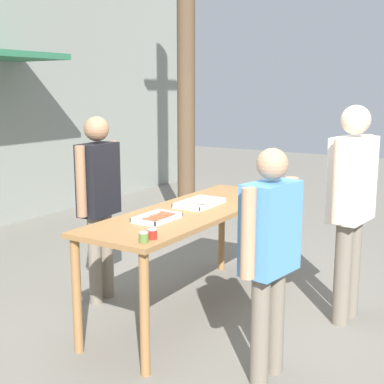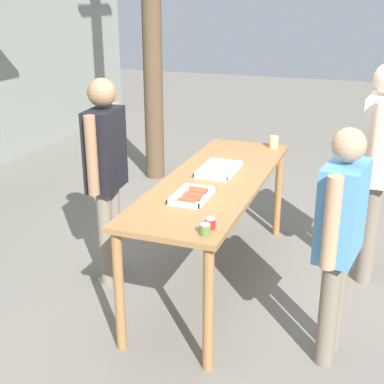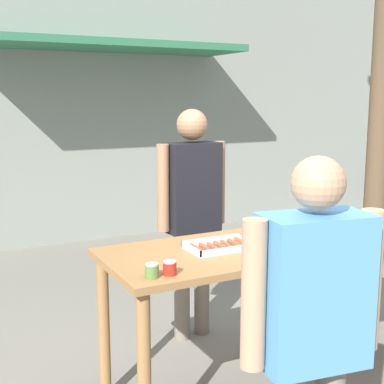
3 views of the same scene
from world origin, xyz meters
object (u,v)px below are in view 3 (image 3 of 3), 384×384
Objects in this scene: food_tray_buns at (306,233)px; person_customer_holding_hotdog at (312,321)px; condiment_jar_ketchup at (170,268)px; food_tray_sausages at (220,246)px; person_server_behind_table at (192,203)px; condiment_jar_mustard at (152,271)px.

food_tray_buns is 0.29× the size of person_customer_holding_hotdog.
condiment_jar_ketchup is (-1.10, -0.29, 0.02)m from food_tray_buns.
person_customer_holding_hotdog reaches higher than food_tray_buns.
person_customer_holding_hotdog is at bearing -128.21° from food_tray_buns.
person_server_behind_table is at bearing 73.59° from food_tray_sausages.
condiment_jar_mustard is at bearing -129.93° from person_server_behind_table.
condiment_jar_mustard is 0.04× the size of person_server_behind_table.
food_tray_sausages is at bearing -92.42° from person_customer_holding_hotdog.
food_tray_buns is 6.54× the size of condiment_jar_ketchup.
food_tray_sausages is 5.34× the size of condiment_jar_mustard.
person_server_behind_table is 1.96m from person_customer_holding_hotdog.
person_server_behind_table is at bearing 115.05° from food_tray_buns.
food_tray_sausages is at bearing -179.98° from food_tray_buns.
food_tray_sausages is at bearing -110.84° from person_server_behind_table.
food_tray_buns is (0.64, 0.00, 0.00)m from food_tray_sausages.
person_server_behind_table reaches higher than condiment_jar_ketchup.
food_tray_sausages is 0.64m from food_tray_buns.
person_server_behind_table reaches higher than food_tray_buns.
person_customer_holding_hotdog is (-0.45, -1.91, -0.09)m from person_server_behind_table.
person_server_behind_table is (0.71, 1.13, 0.07)m from condiment_jar_ketchup.
person_server_behind_table reaches higher than condiment_jar_mustard.
person_server_behind_table is at bearing 54.50° from condiment_jar_mustard.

